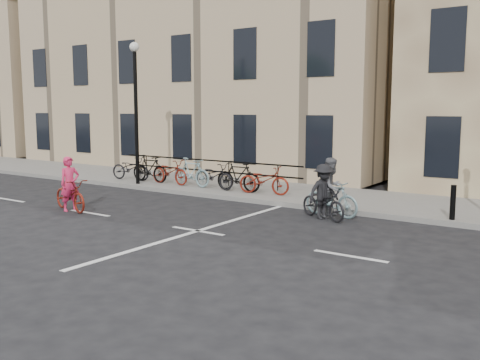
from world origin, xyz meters
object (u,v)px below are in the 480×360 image
Objects in this scene: lamp_post at (136,95)px; cyclist_pink at (70,192)px; cyclist_grey at (331,193)px; cyclist_dark at (323,197)px.

lamp_post is 5.61m from cyclist_pink.
lamp_post reaches higher than cyclist_grey.
cyclist_dark is (6.66, 3.15, 0.04)m from cyclist_pink.
lamp_post is at bearing 92.92° from cyclist_grey.
cyclist_dark is at bearing -176.51° from cyclist_grey.
lamp_post is 8.94m from cyclist_grey.
lamp_post is at bearing 105.34° from cyclist_dark.
cyclist_grey is (8.44, -0.88, -2.82)m from lamp_post.
cyclist_grey is 0.99× the size of cyclist_dark.
lamp_post is 2.95× the size of cyclist_dark.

